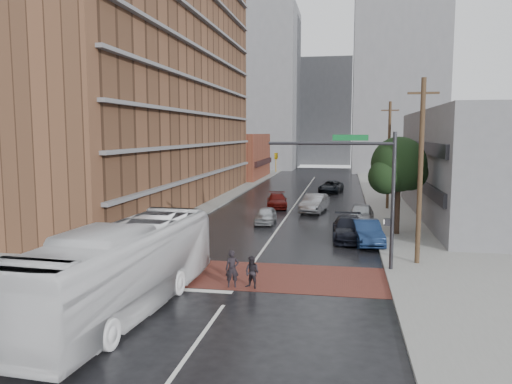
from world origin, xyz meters
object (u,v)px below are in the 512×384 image
(pedestrian_a, at_px, (232,269))
(pedestrian_b, at_px, (252,272))
(car_travel_a, at_px, (266,215))
(suv_travel, at_px, (331,187))
(car_travel_b, at_px, (315,203))
(transit_bus, at_px, (122,269))
(car_parked_mid, at_px, (349,228))
(car_parked_near, at_px, (366,232))
(car_parked_far, at_px, (361,214))
(car_travel_c, at_px, (277,201))

(pedestrian_a, bearing_deg, pedestrian_b, -13.88)
(car_travel_a, bearing_deg, pedestrian_b, -85.04)
(suv_travel, bearing_deg, car_travel_a, -91.77)
(car_travel_b, bearing_deg, transit_bus, -92.72)
(pedestrian_a, xyz_separation_m, car_parked_mid, (5.39, 11.50, -0.10))
(car_travel_b, bearing_deg, pedestrian_b, -83.79)
(car_parked_near, bearing_deg, car_parked_far, 82.64)
(transit_bus, relative_size, car_parked_far, 2.70)
(car_parked_near, bearing_deg, car_travel_c, 109.67)
(car_travel_c, xyz_separation_m, suv_travel, (4.74, 13.26, 0.03))
(car_travel_a, relative_size, car_parked_mid, 0.71)
(transit_bus, height_order, pedestrian_a, transit_bus)
(transit_bus, height_order, pedestrian_b, transit_bus)
(pedestrian_a, relative_size, car_parked_near, 0.37)
(transit_bus, xyz_separation_m, car_parked_near, (10.08, 14.29, -1.00))
(pedestrian_a, height_order, pedestrian_b, pedestrian_a)
(car_travel_a, distance_m, car_parked_mid, 8.21)
(suv_travel, relative_size, car_parked_near, 1.09)
(car_travel_b, distance_m, car_parked_near, 13.20)
(car_parked_mid, bearing_deg, car_parked_near, -47.18)
(pedestrian_a, height_order, suv_travel, pedestrian_a)
(car_parked_mid, bearing_deg, transit_bus, -122.05)
(pedestrian_b, relative_size, car_parked_near, 0.32)
(car_parked_mid, bearing_deg, car_parked_far, 79.02)
(transit_bus, relative_size, car_travel_a, 3.34)
(car_parked_mid, relative_size, car_parked_far, 1.13)
(pedestrian_a, bearing_deg, car_parked_mid, 51.00)
(pedestrian_a, relative_size, car_travel_b, 0.35)
(transit_bus, bearing_deg, car_parked_mid, 63.26)
(car_parked_near, relative_size, car_parked_far, 0.99)
(pedestrian_b, height_order, car_travel_b, car_travel_b)
(car_parked_near, bearing_deg, pedestrian_a, -130.33)
(car_travel_c, height_order, car_parked_far, car_parked_far)
(car_travel_c, bearing_deg, suv_travel, 62.06)
(car_travel_b, relative_size, car_parked_far, 1.06)
(suv_travel, distance_m, car_parked_mid, 26.93)
(suv_travel, bearing_deg, transit_bus, -89.53)
(pedestrian_a, xyz_separation_m, car_parked_far, (6.37, 17.57, -0.07))
(transit_bus, relative_size, car_travel_b, 2.56)
(pedestrian_a, distance_m, car_parked_mid, 12.70)
(suv_travel, xyz_separation_m, car_parked_near, (3.08, -27.97, 0.06))
(car_travel_c, distance_m, suv_travel, 14.08)
(pedestrian_a, relative_size, car_travel_c, 0.37)
(pedestrian_a, relative_size, car_parked_mid, 0.33)
(car_travel_b, relative_size, suv_travel, 0.98)
(pedestrian_b, distance_m, car_travel_b, 22.98)
(car_travel_a, xyz_separation_m, car_travel_c, (-0.26, 8.54, 0.03))
(car_travel_c, xyz_separation_m, car_parked_near, (7.82, -14.71, 0.09))
(car_travel_a, bearing_deg, car_travel_b, 59.43)
(pedestrian_a, bearing_deg, suv_travel, 71.04)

